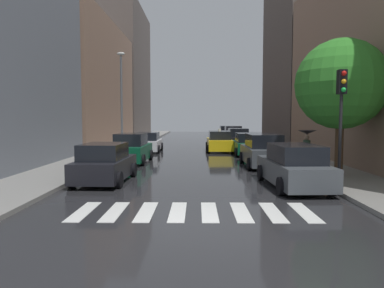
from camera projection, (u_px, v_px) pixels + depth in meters
name	position (u px, v px, depth m)	size (l,w,h in m)	color
ground_plane	(196.00, 147.00, 32.61)	(28.00, 72.00, 0.04)	#242427
sidewalk_left	(125.00, 146.00, 32.69)	(3.00, 72.00, 0.15)	gray
sidewalk_right	(268.00, 146.00, 32.51)	(3.00, 72.00, 0.15)	gray
crosswalk_stripes	(194.00, 212.00, 10.22)	(6.75, 2.20, 0.01)	silver
building_left_mid	(85.00, 84.00, 35.42)	(6.00, 18.99, 11.91)	#8C6B56
building_left_far	(123.00, 73.00, 53.98)	(6.00, 16.60, 18.77)	#564C47
building_right_mid	(304.00, 62.00, 36.49)	(6.00, 13.26, 16.61)	#564C47
parked_car_left_nearest	(105.00, 164.00, 14.93)	(2.15, 4.09, 1.62)	black
parked_car_left_second	(132.00, 149.00, 21.31)	(2.13, 4.17, 1.76)	#0C4C2D
parked_car_left_third	(148.00, 143.00, 28.05)	(2.12, 4.04, 1.54)	silver
parked_car_right_nearest	(294.00, 167.00, 13.88)	(2.20, 4.80, 1.66)	#474C51
parked_car_right_second	(263.00, 151.00, 19.76)	(2.13, 4.63, 1.79)	#474C51
parked_car_right_third	(247.00, 145.00, 25.72)	(2.03, 4.10, 1.59)	#0C4C2D
parked_car_right_fourth	(238.00, 139.00, 31.88)	(2.03, 4.17, 1.74)	black
parked_car_right_fifth	(233.00, 135.00, 37.35)	(2.03, 4.23, 1.82)	maroon
parked_car_right_sixth	(227.00, 133.00, 43.37)	(2.16, 4.08, 1.69)	#474C51
taxi_midroad	(219.00, 142.00, 28.59)	(2.08, 4.65, 1.81)	yellow
pedestrian_foreground	(307.00, 141.00, 18.40)	(0.95, 0.95, 1.89)	gray
street_tree_right	(341.00, 84.00, 15.80)	(3.97, 3.97, 5.99)	#513823
traffic_light_right_corner	(341.00, 101.00, 13.28)	(0.30, 0.42, 4.30)	black
lamp_post_left	(121.00, 95.00, 26.75)	(0.60, 0.28, 7.37)	#595B60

